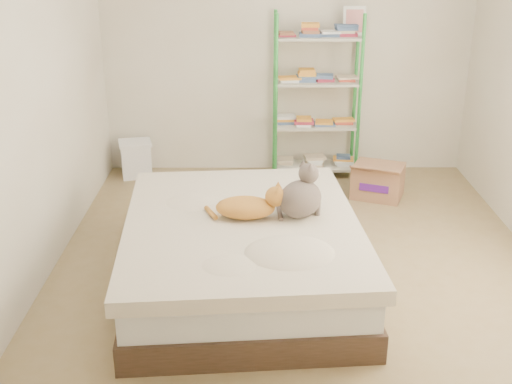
{
  "coord_description": "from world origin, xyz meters",
  "views": [
    {
      "loc": [
        -0.34,
        -4.55,
        2.43
      ],
      "look_at": [
        -0.33,
        -0.13,
        0.62
      ],
      "focal_mm": 45.0,
      "sensor_mm": 36.0,
      "label": 1
    }
  ],
  "objects_px": {
    "shelf_unit": "(317,97)",
    "white_bin": "(136,159)",
    "orange_cat": "(245,205)",
    "grey_cat": "(301,191)",
    "bed": "(242,253)",
    "cardboard_box": "(378,181)"
  },
  "relations": [
    {
      "from": "shelf_unit",
      "to": "white_bin",
      "type": "height_order",
      "value": "shelf_unit"
    },
    {
      "from": "orange_cat",
      "to": "shelf_unit",
      "type": "xyz_separation_m",
      "value": [
        0.71,
        2.26,
        0.22
      ]
    },
    {
      "from": "grey_cat",
      "to": "white_bin",
      "type": "relative_size",
      "value": 1.01
    },
    {
      "from": "bed",
      "to": "shelf_unit",
      "type": "xyz_separation_m",
      "value": [
        0.73,
        2.31,
        0.59
      ]
    },
    {
      "from": "white_bin",
      "to": "bed",
      "type": "bearing_deg",
      "value": -62.99
    },
    {
      "from": "orange_cat",
      "to": "grey_cat",
      "type": "distance_m",
      "value": 0.4
    },
    {
      "from": "shelf_unit",
      "to": "white_bin",
      "type": "bearing_deg",
      "value": -179.07
    },
    {
      "from": "shelf_unit",
      "to": "cardboard_box",
      "type": "distance_m",
      "value": 1.08
    },
    {
      "from": "orange_cat",
      "to": "cardboard_box",
      "type": "bearing_deg",
      "value": 54.97
    },
    {
      "from": "shelf_unit",
      "to": "cardboard_box",
      "type": "bearing_deg",
      "value": -47.38
    },
    {
      "from": "orange_cat",
      "to": "grey_cat",
      "type": "xyz_separation_m",
      "value": [
        0.39,
        0.02,
        0.1
      ]
    },
    {
      "from": "cardboard_box",
      "to": "orange_cat",
      "type": "bearing_deg",
      "value": -106.18
    },
    {
      "from": "white_bin",
      "to": "shelf_unit",
      "type": "bearing_deg",
      "value": 0.93
    },
    {
      "from": "bed",
      "to": "cardboard_box",
      "type": "distance_m",
      "value": 2.14
    },
    {
      "from": "bed",
      "to": "grey_cat",
      "type": "bearing_deg",
      "value": 4.15
    },
    {
      "from": "grey_cat",
      "to": "cardboard_box",
      "type": "bearing_deg",
      "value": -61.36
    },
    {
      "from": "orange_cat",
      "to": "grey_cat",
      "type": "relative_size",
      "value": 1.26
    },
    {
      "from": "orange_cat",
      "to": "bed",
      "type": "bearing_deg",
      "value": -115.17
    },
    {
      "from": "orange_cat",
      "to": "shelf_unit",
      "type": "height_order",
      "value": "shelf_unit"
    },
    {
      "from": "shelf_unit",
      "to": "orange_cat",
      "type": "bearing_deg",
      "value": -107.39
    },
    {
      "from": "white_bin",
      "to": "cardboard_box",
      "type": "bearing_deg",
      "value": -13.34
    },
    {
      "from": "bed",
      "to": "grey_cat",
      "type": "relative_size",
      "value": 5.49
    }
  ]
}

